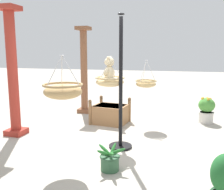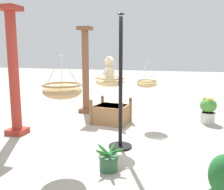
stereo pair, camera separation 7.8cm
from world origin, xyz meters
TOP-DOWN VIEW (x-y plane):
  - ground_plane at (0.00, 0.00)m, footprint 40.00×40.00m
  - display_pole_central at (-0.11, -0.17)m, footprint 0.44×0.44m
  - hanging_basket_with_teddy at (0.04, 0.08)m, footprint 0.56×0.56m
  - teddy_bear at (0.04, 0.10)m, footprint 0.32×0.29m
  - hanging_basket_left_high at (-1.06, 0.52)m, footprint 0.62×0.62m
  - hanging_basket_right_low at (1.45, -0.41)m, footprint 0.51×0.51m
  - greenhouse_pillar_left at (2.36, 1.54)m, footprint 0.38×0.38m
  - greenhouse_pillar_right at (0.01, 2.22)m, footprint 0.41×0.41m
  - wooden_planter_box at (1.44, 0.48)m, footprint 0.84×0.96m
  - potted_plant_flowering_red at (-1.08, -0.24)m, footprint 0.45×0.47m
  - potted_plant_bushy_green at (-1.63, -1.78)m, footprint 0.34×0.34m
  - potted_plant_small_succulent at (2.15, -1.88)m, footprint 0.41×0.41m

SIDE VIEW (x-z plane):
  - ground_plane at x=0.00m, z-range 0.00..0.00m
  - potted_plant_flowering_red at x=-1.08m, z-range -0.04..0.35m
  - wooden_planter_box at x=1.44m, z-range -0.06..0.57m
  - potted_plant_bushy_green at x=-1.63m, z-range 0.01..0.67m
  - potted_plant_small_succulent at x=2.15m, z-range 0.01..0.68m
  - display_pole_central at x=-0.11m, z-range -0.46..2.00m
  - hanging_basket_right_low at x=1.45m, z-range 0.72..1.38m
  - hanging_basket_left_high at x=-1.06m, z-range 0.87..1.54m
  - greenhouse_pillar_left at x=2.36m, z-range -0.05..2.47m
  - hanging_basket_with_teddy at x=0.04m, z-range 0.98..1.51m
  - greenhouse_pillar_right at x=0.01m, z-range -0.05..2.69m
  - teddy_bear at x=0.04m, z-range 1.21..1.69m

